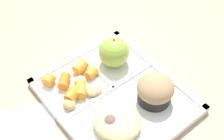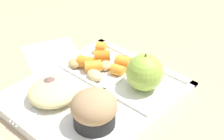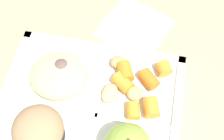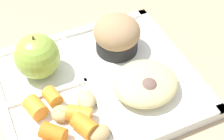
{
  "view_description": "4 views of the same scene",
  "coord_description": "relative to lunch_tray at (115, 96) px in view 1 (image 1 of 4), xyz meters",
  "views": [
    {
      "loc": [
        0.32,
        -0.27,
        0.57
      ],
      "look_at": [
        -0.03,
        0.01,
        0.07
      ],
      "focal_mm": 48.99,
      "sensor_mm": 36.0,
      "label": 1
    },
    {
      "loc": [
        0.37,
        0.38,
        0.43
      ],
      "look_at": [
        -0.03,
        0.01,
        0.06
      ],
      "focal_mm": 53.82,
      "sensor_mm": 36.0,
      "label": 2
    },
    {
      "loc": [
        -0.08,
        0.17,
        0.51
      ],
      "look_at": [
        -0.03,
        -0.05,
        0.08
      ],
      "focal_mm": 48.12,
      "sensor_mm": 36.0,
      "label": 3
    },
    {
      "loc": [
        -0.13,
        -0.36,
        0.45
      ],
      "look_at": [
        0.02,
        -0.03,
        0.06
      ],
      "focal_mm": 56.18,
      "sensor_mm": 36.0,
      "label": 4
    }
  ],
  "objects": [
    {
      "name": "meatball_back",
      "position": [
        0.06,
        -0.05,
        0.02
      ],
      "size": [
        0.04,
        0.04,
        0.04
      ],
      "primitive_type": "sphere",
      "color": "#755B4C",
      "rests_on": "lunch_tray"
    },
    {
      "name": "potato_chunk_browned",
      "position": [
        -0.03,
        -0.03,
        0.02
      ],
      "size": [
        0.03,
        0.04,
        0.02
      ],
      "primitive_type": "ellipsoid",
      "rotation": [
        0.0,
        0.0,
        4.6
      ],
      "color": "tan",
      "rests_on": "lunch_tray"
    },
    {
      "name": "carrot_slice_diagonal",
      "position": [
        -0.08,
        -0.01,
        0.02
      ],
      "size": [
        0.03,
        0.03,
        0.02
      ],
      "primitive_type": "cylinder",
      "rotation": [
        0.0,
        1.57,
        4.93
      ],
      "color": "orange",
      "rests_on": "lunch_tray"
    },
    {
      "name": "egg_noodle_pile",
      "position": [
        0.06,
        -0.05,
        0.02
      ],
      "size": [
        0.11,
        0.1,
        0.04
      ],
      "primitive_type": "ellipsoid",
      "color": "#D6C684",
      "rests_on": "lunch_tray"
    },
    {
      "name": "meatball_side",
      "position": [
        0.06,
        -0.06,
        0.03
      ],
      "size": [
        0.04,
        0.04,
        0.04
      ],
      "primitive_type": "sphere",
      "color": "brown",
      "rests_on": "lunch_tray"
    },
    {
      "name": "meatball_center",
      "position": [
        0.06,
        -0.04,
        0.02
      ],
      "size": [
        0.03,
        0.03,
        0.03
      ],
      "primitive_type": "sphere",
      "color": "#755B4C",
      "rests_on": "lunch_tray"
    },
    {
      "name": "carrot_slice_small",
      "position": [
        -0.05,
        -0.06,
        0.02
      ],
      "size": [
        0.04,
        0.04,
        0.03
      ],
      "primitive_type": "cylinder",
      "rotation": [
        0.0,
        1.57,
        5.64
      ],
      "color": "orange",
      "rests_on": "lunch_tray"
    },
    {
      "name": "plastic_fork",
      "position": [
        0.1,
        -0.05,
        0.01
      ],
      "size": [
        0.15,
        0.02,
        0.0
      ],
      "color": "silver",
      "rests_on": "lunch_tray"
    },
    {
      "name": "lunch_tray",
      "position": [
        0.0,
        0.0,
        0.0
      ],
      "size": [
        0.32,
        0.27,
        0.02
      ],
      "color": "white",
      "rests_on": "ground"
    },
    {
      "name": "meatball_front",
      "position": [
        0.08,
        -0.05,
        0.02
      ],
      "size": [
        0.03,
        0.03,
        0.03
      ],
      "primitive_type": "sphere",
      "color": "#755B4C",
      "rests_on": "lunch_tray"
    },
    {
      "name": "potato_chunk_corner",
      "position": [
        -0.08,
        -0.04,
        0.02
      ],
      "size": [
        0.03,
        0.03,
        0.02
      ],
      "primitive_type": "ellipsoid",
      "rotation": [
        0.0,
        0.0,
        6.1
      ],
      "color": "tan",
      "rests_on": "lunch_tray"
    },
    {
      "name": "bran_muffin",
      "position": [
        0.06,
        0.06,
        0.04
      ],
      "size": [
        0.08,
        0.08,
        0.07
      ],
      "color": "black",
      "rests_on": "lunch_tray"
    },
    {
      "name": "green_apple",
      "position": [
        -0.08,
        0.06,
        0.04
      ],
      "size": [
        0.07,
        0.07,
        0.08
      ],
      "color": "#93B742",
      "rests_on": "lunch_tray"
    },
    {
      "name": "ground",
      "position": [
        0.0,
        -0.0,
        -0.01
      ],
      "size": [
        6.0,
        6.0,
        0.0
      ],
      "primitive_type": "plane",
      "color": "tan"
    },
    {
      "name": "carrot_slice_center",
      "position": [
        -0.12,
        -0.1,
        0.02
      ],
      "size": [
        0.03,
        0.03,
        0.03
      ],
      "primitive_type": "cylinder",
      "rotation": [
        0.0,
        1.57,
        5.21
      ],
      "color": "orange",
      "rests_on": "lunch_tray"
    },
    {
      "name": "carrot_slice_back",
      "position": [
        -0.05,
        -0.08,
        0.02
      ],
      "size": [
        0.04,
        0.04,
        0.03
      ],
      "primitive_type": "cylinder",
      "rotation": [
        0.0,
        1.57,
        5.12
      ],
      "color": "orange",
      "rests_on": "lunch_tray"
    },
    {
      "name": "carrot_slice_near_corner",
      "position": [
        -0.11,
        -0.02,
        0.02
      ],
      "size": [
        0.03,
        0.04,
        0.03
      ],
      "primitive_type": "cylinder",
      "rotation": [
        0.0,
        1.57,
        4.99
      ],
      "color": "orange",
      "rests_on": "lunch_tray"
    },
    {
      "name": "carrot_slice_tilted",
      "position": [
        -0.1,
        -0.07,
        0.02
      ],
      "size": [
        0.04,
        0.04,
        0.02
      ],
      "primitive_type": "cylinder",
      "rotation": [
        0.0,
        1.57,
        5.48
      ],
      "color": "orange",
      "rests_on": "lunch_tray"
    },
    {
      "name": "paper_napkin",
      "position": [
        -0.05,
        -0.2,
        -0.01
      ],
      "size": [
        0.17,
        0.17,
        0.0
      ],
      "primitive_type": "cube",
      "rotation": [
        0.0,
        0.0,
        -0.41
      ],
      "color": "white",
      "rests_on": "ground"
    },
    {
      "name": "potato_chunk_small",
      "position": [
        -0.04,
        -0.1,
        0.02
      ],
      "size": [
        0.03,
        0.03,
        0.02
      ],
      "primitive_type": "ellipsoid",
      "rotation": [
        0.0,
        0.0,
        0.09
      ],
      "color": "tan",
      "rests_on": "lunch_tray"
    }
  ]
}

